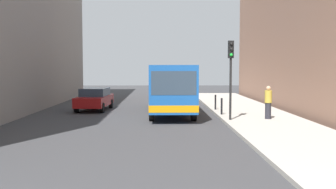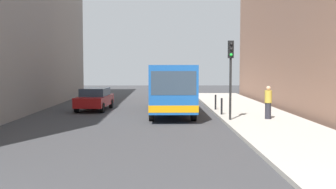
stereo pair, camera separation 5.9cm
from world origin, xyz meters
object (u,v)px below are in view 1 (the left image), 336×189
bus (170,85)px  traffic_light (231,65)px  bollard_mid (215,102)px  pedestrian_near_signal (268,102)px  car_beside_bus (95,98)px  bollard_near (222,106)px

bus → traffic_light: size_ratio=2.69×
bus → bollard_mid: (2.91, 0.35, -1.10)m
traffic_light → pedestrian_near_signal: (2.07, 0.35, -1.98)m
pedestrian_near_signal → traffic_light: bearing=-145.6°
car_beside_bus → bollard_mid: (7.93, -1.13, -0.16)m
bus → traffic_light: traffic_light is taller
car_beside_bus → traffic_light: (8.03, -6.26, 2.22)m
bus → car_beside_bus: size_ratio=2.45×
bus → traffic_light: bearing=121.8°
bollard_near → pedestrian_near_signal: 3.01m
bus → car_beside_bus: bus is taller
bus → bollard_near: bearing=140.3°
bollard_near → traffic_light: bearing=-87.6°
bus → car_beside_bus: 5.31m
bollard_near → bollard_mid: size_ratio=1.00×
bus → bollard_near: 3.92m
car_beside_bus → bollard_near: car_beside_bus is taller
traffic_light → bollard_mid: size_ratio=4.32×
bus → car_beside_bus: (-5.02, 1.47, -0.94)m
traffic_light → bollard_mid: bearing=91.1°
traffic_light → bollard_near: size_ratio=4.32×
bus → car_beside_bus: bearing=-16.8°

